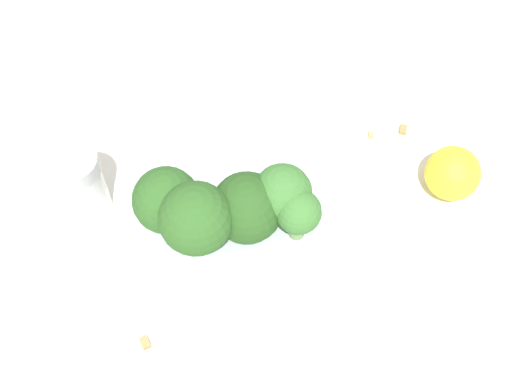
{
  "coord_description": "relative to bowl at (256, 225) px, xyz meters",
  "views": [
    {
      "loc": [
        -0.29,
        -0.03,
        0.57
      ],
      "look_at": [
        0.0,
        0.0,
        0.08
      ],
      "focal_mm": 50.0,
      "sensor_mm": 36.0,
      "label": 1
    }
  ],
  "objects": [
    {
      "name": "pepper_shaker",
      "position": [
        0.02,
        0.15,
        0.02
      ],
      "size": [
        0.04,
        0.04,
        0.08
      ],
      "color": "silver",
      "rests_on": "ground_plane"
    },
    {
      "name": "lemon_wedge",
      "position": [
        0.07,
        -0.17,
        0.0
      ],
      "size": [
        0.05,
        0.05,
        0.05
      ],
      "primitive_type": "sphere",
      "color": "yellow",
      "rests_on": "ground_plane"
    },
    {
      "name": "broccoli_floret_2",
      "position": [
        -0.01,
        0.01,
        0.05
      ],
      "size": [
        0.06,
        0.06,
        0.06
      ],
      "color": "#7A9E5B",
      "rests_on": "bowl"
    },
    {
      "name": "almond_crumb_1",
      "position": [
        -0.11,
        0.08,
        -0.02
      ],
      "size": [
        0.01,
        0.01,
        0.01
      ],
      "primitive_type": "cube",
      "rotation": [
        0.0,
        0.0,
        0.56
      ],
      "color": "#AD7F4C",
      "rests_on": "ground_plane"
    },
    {
      "name": "almond_crumb_2",
      "position": [
        0.08,
        -0.17,
        -0.02
      ],
      "size": [
        0.01,
        0.01,
        0.01
      ],
      "primitive_type": "cube",
      "rotation": [
        0.0,
        0.0,
        1.18
      ],
      "color": "olive",
      "rests_on": "ground_plane"
    },
    {
      "name": "broccoli_floret_0",
      "position": [
        -0.02,
        -0.04,
        0.06
      ],
      "size": [
        0.04,
        0.04,
        0.06
      ],
      "color": "#7A9E5B",
      "rests_on": "bowl"
    },
    {
      "name": "almond_crumb_0",
      "position": [
        0.12,
        -0.1,
        -0.02
      ],
      "size": [
        0.01,
        0.01,
        0.01
      ],
      "primitive_type": "cube",
      "rotation": [
        0.0,
        0.0,
        0.19
      ],
      "color": "tan",
      "rests_on": "ground_plane"
    },
    {
      "name": "ground_plane",
      "position": [
        0.0,
        0.0,
        -0.02
      ],
      "size": [
        3.0,
        3.0,
        0.0
      ],
      "primitive_type": "plane",
      "color": "silver"
    },
    {
      "name": "broccoli_floret_3",
      "position": [
        -0.01,
        0.07,
        0.05
      ],
      "size": [
        0.06,
        0.06,
        0.06
      ],
      "color": "#84AD66",
      "rests_on": "bowl"
    },
    {
      "name": "broccoli_floret_4",
      "position": [
        0.0,
        -0.02,
        0.06
      ],
      "size": [
        0.05,
        0.05,
        0.06
      ],
      "color": "#8EB770",
      "rests_on": "bowl"
    },
    {
      "name": "bowl",
      "position": [
        0.0,
        0.0,
        0.0
      ],
      "size": [
        0.22,
        0.22,
        0.04
      ],
      "primitive_type": "cylinder",
      "color": "silver",
      "rests_on": "ground_plane"
    },
    {
      "name": "broccoli_floret_1",
      "position": [
        -0.03,
        0.04,
        0.06
      ],
      "size": [
        0.06,
        0.06,
        0.07
      ],
      "color": "#7A9E5B",
      "rests_on": "bowl"
    },
    {
      "name": "almond_crumb_3",
      "position": [
        0.13,
        -0.13,
        -0.02
      ],
      "size": [
        0.01,
        0.01,
        0.01
      ],
      "primitive_type": "cube",
      "rotation": [
        0.0,
        0.0,
        6.13
      ],
      "color": "#AD7F4C",
      "rests_on": "ground_plane"
    }
  ]
}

